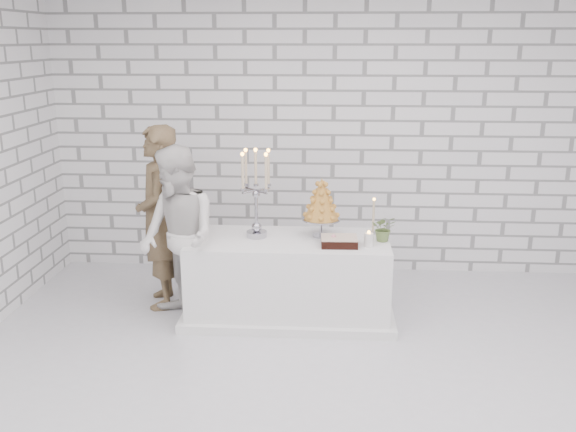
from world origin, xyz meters
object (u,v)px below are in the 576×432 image
object	(u,v)px
candelabra	(256,193)
croquembouche	(321,208)
bride	(178,238)
cake_table	(289,278)
groom	(159,217)

from	to	relation	value
candelabra	croquembouche	xyz separation A→B (m)	(0.58, 0.05, -0.14)
croquembouche	bride	bearing A→B (deg)	-166.04
candelabra	cake_table	bearing A→B (deg)	-9.06
groom	croquembouche	bearing A→B (deg)	71.88
cake_table	bride	bearing A→B (deg)	-167.52
bride	candelabra	xyz separation A→B (m)	(0.66, 0.26, 0.35)
cake_table	candelabra	bearing A→B (deg)	170.94
cake_table	candelabra	size ratio (longest dim) A/B	2.21
groom	croquembouche	world-z (taller)	groom
cake_table	bride	world-z (taller)	bride
bride	croquembouche	bearing A→B (deg)	65.41
groom	candelabra	distance (m)	1.00
cake_table	candelabra	world-z (taller)	candelabra
cake_table	croquembouche	bearing A→B (deg)	18.73
cake_table	candelabra	distance (m)	0.84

